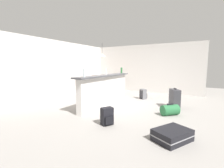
% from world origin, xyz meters
% --- Properties ---
extents(ground_plane, '(13.00, 13.00, 0.05)m').
position_xyz_m(ground_plane, '(0.00, 0.00, -0.03)').
color(ground_plane, gray).
extents(wall_back, '(6.60, 0.10, 2.50)m').
position_xyz_m(wall_back, '(0.00, 3.05, 1.25)').
color(wall_back, silver).
rests_on(wall_back, ground_plane).
extents(wall_right, '(0.10, 6.00, 2.50)m').
position_xyz_m(wall_right, '(3.05, 0.30, 1.25)').
color(wall_right, silver).
rests_on(wall_right, ground_plane).
extents(partition_half_wall, '(2.80, 0.20, 1.04)m').
position_xyz_m(partition_half_wall, '(-0.42, 0.44, 0.52)').
color(partition_half_wall, silver).
rests_on(partition_half_wall, ground_plane).
extents(bar_countertop, '(2.96, 0.40, 0.05)m').
position_xyz_m(bar_countertop, '(-0.42, 0.44, 1.07)').
color(bar_countertop, '#4C4C51').
rests_on(bar_countertop, partition_half_wall).
extents(bottle_clear, '(0.06, 0.06, 0.23)m').
position_xyz_m(bottle_clear, '(-1.65, 0.36, 1.21)').
color(bottle_clear, silver).
rests_on(bottle_clear, bar_countertop).
extents(bottle_white, '(0.07, 0.07, 0.21)m').
position_xyz_m(bottle_white, '(-0.44, 0.41, 1.20)').
color(bottle_white, silver).
rests_on(bottle_white, bar_countertop).
extents(bottle_green, '(0.07, 0.07, 0.24)m').
position_xyz_m(bottle_green, '(0.82, 0.42, 1.21)').
color(bottle_green, '#2D6B38').
rests_on(bottle_green, bar_countertop).
extents(dining_table, '(1.10, 0.80, 0.74)m').
position_xyz_m(dining_table, '(1.44, 1.82, 0.65)').
color(dining_table, brown).
rests_on(dining_table, ground_plane).
extents(dining_chair_near_partition, '(0.42, 0.42, 0.93)m').
position_xyz_m(dining_chair_near_partition, '(1.41, 1.28, 0.52)').
color(dining_chair_near_partition, '#9E754C').
rests_on(dining_chair_near_partition, ground_plane).
extents(dining_chair_far_side, '(0.47, 0.47, 0.93)m').
position_xyz_m(dining_chair_far_side, '(1.51, 2.37, 0.52)').
color(dining_chair_far_side, '#9E754C').
rests_on(dining_chair_far_side, ground_plane).
extents(pendant_lamp, '(0.34, 0.34, 0.70)m').
position_xyz_m(pendant_lamp, '(1.37, 1.75, 1.91)').
color(pendant_lamp, black).
extents(suitcase_flat_black, '(0.89, 0.77, 0.22)m').
position_xyz_m(suitcase_flat_black, '(-2.00, -2.07, 0.11)').
color(suitcase_flat_black, black).
rests_on(suitcase_flat_black, ground_plane).
extents(duffel_bag_green, '(0.55, 0.55, 0.34)m').
position_xyz_m(duffel_bag_green, '(-0.43, -1.76, 0.15)').
color(duffel_bag_green, '#286B3D').
rests_on(duffel_bag_green, ground_plane).
extents(backpack_grey, '(0.34, 0.34, 0.42)m').
position_xyz_m(backpack_grey, '(1.25, -0.40, 0.20)').
color(backpack_grey, slate).
rests_on(backpack_grey, ground_plane).
extents(backpack_black, '(0.33, 0.32, 0.42)m').
position_xyz_m(backpack_black, '(-1.95, -0.58, 0.20)').
color(backpack_black, black).
rests_on(backpack_black, ground_plane).
extents(suitcase_upright_charcoal, '(0.50, 0.42, 0.67)m').
position_xyz_m(suitcase_upright_charcoal, '(0.45, -1.76, 0.33)').
color(suitcase_upright_charcoal, '#38383D').
rests_on(suitcase_upright_charcoal, ground_plane).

